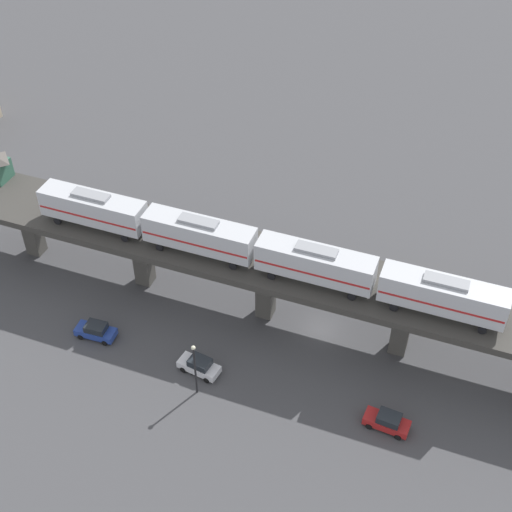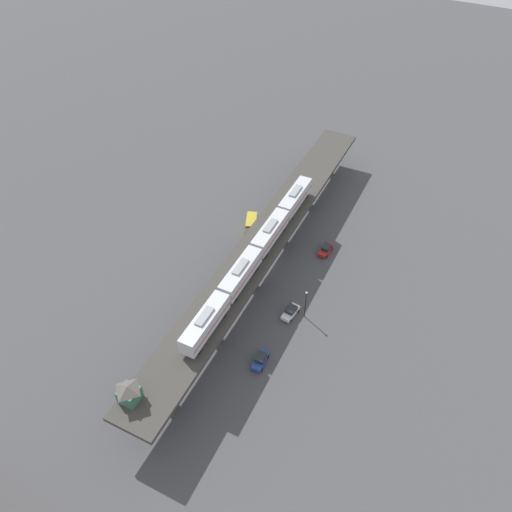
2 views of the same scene
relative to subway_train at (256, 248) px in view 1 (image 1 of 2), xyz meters
The scene contains 8 objects.
ground_plane 12.83m from the subway_train, 76.25° to the right, with size 400.00×400.00×0.00m, color #424244.
elevated_viaduct 8.29m from the subway_train, 76.53° to the right, with size 12.57×92.29×8.06m.
subway_train is the anchor object (origin of this frame).
street_car_white 13.42m from the subway_train, 164.51° to the left, with size 2.28×4.55×1.89m.
street_car_blue 19.95m from the subway_train, 121.28° to the left, with size 2.30×4.56×1.89m.
street_car_red 21.22m from the subway_train, 115.02° to the right, with size 2.05×4.45×1.89m.
delivery_truck 20.09m from the subway_train, 57.72° to the right, with size 4.98×7.49×3.20m.
street_lamp 13.25m from the subway_train, behind, with size 0.44×0.44×6.94m.
Camera 1 is at (-51.81, -14.55, 57.87)m, focal length 50.00 mm.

